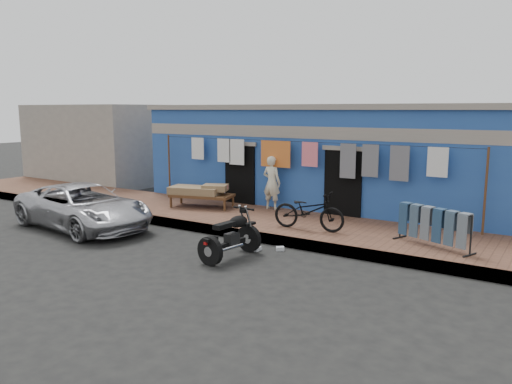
{
  "coord_description": "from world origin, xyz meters",
  "views": [
    {
      "loc": [
        6.73,
        -8.44,
        3.22
      ],
      "look_at": [
        0.0,
        2.0,
        1.15
      ],
      "focal_mm": 35.0,
      "sensor_mm": 36.0,
      "label": 1
    }
  ],
  "objects_px": {
    "car": "(83,206)",
    "seated_person": "(272,183)",
    "bicycle": "(309,207)",
    "jeans_rack": "(434,226)",
    "motorcycle": "(230,235)",
    "charpoy": "(202,196)"
  },
  "relations": [
    {
      "from": "bicycle",
      "to": "charpoy",
      "type": "distance_m",
      "value": 4.18
    },
    {
      "from": "seated_person",
      "to": "bicycle",
      "type": "distance_m",
      "value": 2.74
    },
    {
      "from": "seated_person",
      "to": "motorcycle",
      "type": "relative_size",
      "value": 0.96
    },
    {
      "from": "car",
      "to": "jeans_rack",
      "type": "distance_m",
      "value": 8.99
    },
    {
      "from": "car",
      "to": "jeans_rack",
      "type": "xyz_separation_m",
      "value": [
        8.67,
        2.37,
        0.07
      ]
    },
    {
      "from": "bicycle",
      "to": "car",
      "type": "bearing_deg",
      "value": 105.81
    },
    {
      "from": "motorcycle",
      "to": "charpoy",
      "type": "bearing_deg",
      "value": 141.27
    },
    {
      "from": "car",
      "to": "seated_person",
      "type": "bearing_deg",
      "value": -35.08
    },
    {
      "from": "motorcycle",
      "to": "charpoy",
      "type": "relative_size",
      "value": 0.77
    },
    {
      "from": "car",
      "to": "seated_person",
      "type": "xyz_separation_m",
      "value": [
        3.57,
        4.01,
        0.43
      ]
    },
    {
      "from": "jeans_rack",
      "to": "motorcycle",
      "type": "bearing_deg",
      "value": -146.45
    },
    {
      "from": "jeans_rack",
      "to": "bicycle",
      "type": "bearing_deg",
      "value": -178.2
    },
    {
      "from": "bicycle",
      "to": "charpoy",
      "type": "bearing_deg",
      "value": 72.1
    },
    {
      "from": "charpoy",
      "to": "jeans_rack",
      "type": "relative_size",
      "value": 1.16
    },
    {
      "from": "car",
      "to": "bicycle",
      "type": "bearing_deg",
      "value": -61.56
    },
    {
      "from": "car",
      "to": "jeans_rack",
      "type": "relative_size",
      "value": 2.38
    },
    {
      "from": "seated_person",
      "to": "jeans_rack",
      "type": "xyz_separation_m",
      "value": [
        5.1,
        -1.64,
        -0.35
      ]
    },
    {
      "from": "bicycle",
      "to": "motorcycle",
      "type": "bearing_deg",
      "value": 157.25
    },
    {
      "from": "charpoy",
      "to": "seated_person",
      "type": "bearing_deg",
      "value": 23.86
    },
    {
      "from": "seated_person",
      "to": "car",
      "type": "bearing_deg",
      "value": 50.29
    },
    {
      "from": "car",
      "to": "bicycle",
      "type": "relative_size",
      "value": 2.45
    },
    {
      "from": "motorcycle",
      "to": "jeans_rack",
      "type": "relative_size",
      "value": 0.9
    }
  ]
}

